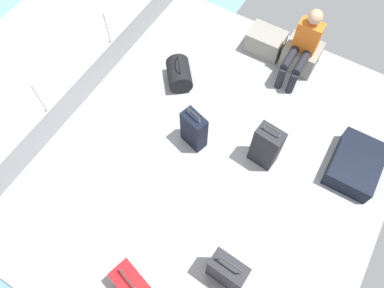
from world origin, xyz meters
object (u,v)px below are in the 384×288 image
(suitcase_1, at_px, (194,130))
(duffel_bag, at_px, (179,74))
(passenger_seated, at_px, (303,46))
(cargo_crate_0, at_px, (266,41))
(suitcase_3, at_px, (227,271))
(suitcase_2, at_px, (356,164))
(cargo_crate_1, at_px, (301,55))
(suitcase_4, at_px, (266,147))
(suitcase_5, at_px, (132,283))

(suitcase_1, bearing_deg, duffel_bag, 132.54)
(passenger_seated, bearing_deg, cargo_crate_0, 162.69)
(passenger_seated, relative_size, suitcase_3, 1.39)
(suitcase_2, distance_m, duffel_bag, 2.74)
(cargo_crate_1, distance_m, suitcase_3, 3.40)
(passenger_seated, distance_m, suitcase_4, 1.62)
(cargo_crate_0, xyz_separation_m, suitcase_1, (-0.11, -2.01, 0.14))
(suitcase_1, xyz_separation_m, duffel_bag, (-0.71, 0.78, -0.13))
(suitcase_1, distance_m, suitcase_4, 0.96)
(cargo_crate_0, xyz_separation_m, suitcase_2, (1.92, -1.29, -0.04))
(cargo_crate_1, distance_m, suitcase_5, 4.00)
(suitcase_4, relative_size, suitcase_5, 1.23)
(suitcase_3, bearing_deg, cargo_crate_0, 108.20)
(suitcase_2, bearing_deg, duffel_bag, 178.77)
(duffel_bag, bearing_deg, passenger_seated, 36.65)
(cargo_crate_0, relative_size, suitcase_2, 0.72)
(suitcase_4, bearing_deg, suitcase_2, 23.74)
(cargo_crate_1, height_order, suitcase_3, suitcase_3)
(cargo_crate_0, xyz_separation_m, suitcase_5, (0.28, -3.98, 0.10))
(cargo_crate_1, bearing_deg, cargo_crate_0, 179.97)
(cargo_crate_0, height_order, suitcase_1, suitcase_1)
(cargo_crate_1, distance_m, suitcase_2, 1.85)
(cargo_crate_0, xyz_separation_m, cargo_crate_1, (0.59, -0.00, 0.02))
(cargo_crate_0, distance_m, duffel_bag, 1.48)
(cargo_crate_1, bearing_deg, suitcase_1, -109.12)
(suitcase_5, xyz_separation_m, duffel_bag, (-1.10, 2.75, -0.10))
(duffel_bag, bearing_deg, suitcase_3, -47.73)
(passenger_seated, height_order, suitcase_3, passenger_seated)
(cargo_crate_0, bearing_deg, duffel_bag, -123.73)
(suitcase_3, height_order, suitcase_5, suitcase_3)
(suitcase_4, distance_m, duffel_bag, 1.74)
(suitcase_3, bearing_deg, suitcase_2, 68.46)
(cargo_crate_1, relative_size, passenger_seated, 0.50)
(suitcase_4, bearing_deg, passenger_seated, 98.09)
(suitcase_1, relative_size, suitcase_4, 0.89)
(cargo_crate_1, height_order, duffel_bag, duffel_bag)
(suitcase_2, height_order, suitcase_3, suitcase_3)
(suitcase_3, bearing_deg, suitcase_5, -142.56)
(suitcase_1, height_order, suitcase_2, suitcase_1)
(suitcase_4, bearing_deg, suitcase_3, -79.66)
(cargo_crate_1, distance_m, suitcase_1, 2.13)
(cargo_crate_1, distance_m, duffel_bag, 1.88)
(suitcase_2, bearing_deg, suitcase_3, -111.54)
(suitcase_3, bearing_deg, cargo_crate_1, 98.72)
(suitcase_3, relative_size, suitcase_5, 1.18)
(cargo_crate_0, relative_size, suitcase_4, 0.72)
(cargo_crate_0, bearing_deg, suitcase_3, -71.80)
(suitcase_4, xyz_separation_m, suitcase_5, (-0.53, -2.21, -0.08))
(cargo_crate_1, bearing_deg, suitcase_4, -82.73)
(passenger_seated, relative_size, suitcase_2, 1.33)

